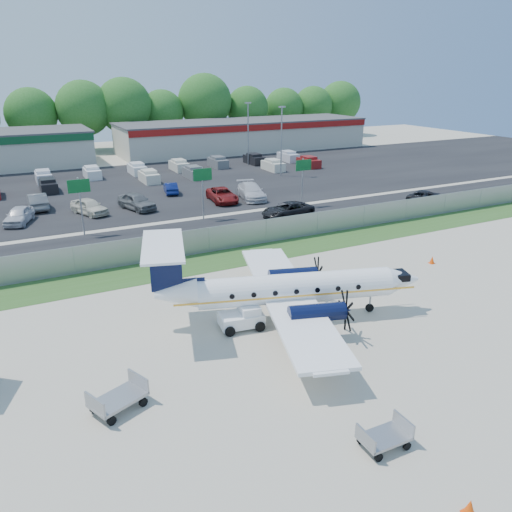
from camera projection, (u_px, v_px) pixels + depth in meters
name	position (u px, v px, depth m)	size (l,w,h in m)	color
ground	(306.00, 329.00, 27.22)	(170.00, 170.00, 0.00)	beige
grass_verge	(220.00, 260.00, 37.26)	(170.00, 4.00, 0.02)	#2D561E
access_road	(188.00, 234.00, 43.12)	(170.00, 8.00, 0.02)	black
parking_lot	(130.00, 188.00, 60.68)	(170.00, 32.00, 0.02)	black
perimeter_fence	(209.00, 240.00, 38.59)	(120.00, 0.06, 1.99)	gray
building_east	(244.00, 135.00, 89.21)	(44.40, 12.40, 5.24)	beige
sign_left	(80.00, 194.00, 41.74)	(1.80, 0.26, 5.00)	gray
sign_mid	(203.00, 182.00, 46.41)	(1.80, 0.26, 5.00)	gray
sign_right	(303.00, 172.00, 51.08)	(1.80, 0.26, 5.00)	gray
light_pole_ne	(281.00, 137.00, 65.70)	(0.90, 0.35, 9.09)	gray
light_pole_se	(248.00, 129.00, 74.06)	(0.90, 0.35, 9.09)	gray
tree_line	(84.00, 151.00, 89.13)	(112.00, 6.00, 14.00)	#23601C
aircraft	(289.00, 288.00, 27.79)	(15.89, 15.51, 4.86)	white
pushback_tug	(243.00, 317.00, 27.26)	(2.53, 1.98, 1.27)	white
baggage_cart_near	(118.00, 398.00, 20.59)	(2.57, 2.10, 1.17)	gray
baggage_cart_far	(384.00, 436.00, 18.55)	(1.90, 1.17, 0.99)	gray
cone_nose	(432.00, 260.00, 36.55)	(0.39, 0.39, 0.56)	#FB4907
cone_port_wing	(470.00, 507.00, 15.77)	(0.39, 0.39, 0.55)	#FB4907
cone_starboard_wing	(199.00, 283.00, 32.61)	(0.35, 0.35, 0.49)	#FB4907
road_car_mid	(287.00, 217.00, 48.24)	(2.42, 5.24, 1.46)	black
road_car_east	(423.00, 202.00, 53.91)	(2.19, 4.76, 1.32)	black
parked_car_a	(20.00, 223.00, 46.35)	(1.83, 4.55, 1.55)	silver
parked_car_b	(90.00, 214.00, 49.31)	(1.86, 4.62, 1.57)	beige
parked_car_c	(137.00, 209.00, 51.02)	(1.99, 4.95, 1.69)	#595B5E
parked_car_d	(222.00, 202.00, 54.11)	(2.46, 5.33, 1.48)	maroon
parked_car_e	(251.00, 199.00, 55.30)	(2.37, 5.83, 1.69)	silver
parked_car_f	(39.00, 209.00, 51.22)	(1.74, 5.00, 1.65)	#595B5E
parked_car_g	(171.00, 193.00, 57.80)	(1.36, 3.90, 1.29)	navy
far_parking_rows	(121.00, 180.00, 64.87)	(56.00, 10.00, 1.60)	gray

